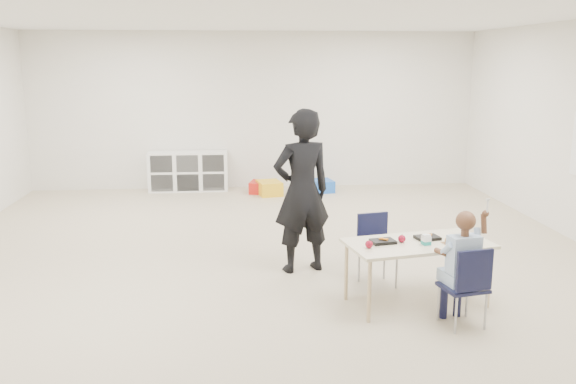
{
  "coord_description": "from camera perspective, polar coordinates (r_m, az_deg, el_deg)",
  "views": [
    {
      "loc": [
        -0.36,
        -6.55,
        2.28
      ],
      "look_at": [
        0.22,
        0.07,
        0.85
      ],
      "focal_mm": 38.0,
      "sensor_mm": 36.0,
      "label": 1
    }
  ],
  "objects": [
    {
      "name": "cubby_shelf",
      "position": [
        11.03,
        -9.31,
        1.93
      ],
      "size": [
        1.4,
        0.4,
        0.7
      ],
      "primitive_type": "cube",
      "color": "white",
      "rests_on": "ground"
    },
    {
      "name": "chair_far",
      "position": [
        6.36,
        8.42,
        -5.48
      ],
      "size": [
        0.42,
        0.4,
        0.74
      ],
      "primitive_type": null,
      "rotation": [
        0.0,
        0.0,
        0.2
      ],
      "color": "black",
      "rests_on": "ground"
    },
    {
      "name": "bin_red",
      "position": [
        10.76,
        -2.65,
        0.47
      ],
      "size": [
        0.41,
        0.48,
        0.2
      ],
      "primitive_type": "cube",
      "rotation": [
        0.0,
        0.0,
        -0.23
      ],
      "color": "red",
      "rests_on": "ground"
    },
    {
      "name": "milk_carton",
      "position": [
        5.77,
        12.8,
        -4.42
      ],
      "size": [
        0.08,
        0.08,
        0.1
      ],
      "primitive_type": "cube",
      "rotation": [
        0.0,
        0.0,
        0.2
      ],
      "color": "white",
      "rests_on": "table"
    },
    {
      "name": "apple_near",
      "position": [
        5.82,
        10.6,
        -4.32
      ],
      "size": [
        0.07,
        0.07,
        0.07
      ],
      "primitive_type": "sphere",
      "color": "maroon",
      "rests_on": "table"
    },
    {
      "name": "apple_far",
      "position": [
        5.6,
        7.59,
        -4.88
      ],
      "size": [
        0.07,
        0.07,
        0.07
      ],
      "primitive_type": "sphere",
      "color": "maroon",
      "rests_on": "table"
    },
    {
      "name": "lunch_tray_near",
      "position": [
        5.98,
        12.92,
        -4.19
      ],
      "size": [
        0.25,
        0.2,
        0.03
      ],
      "primitive_type": "cube",
      "rotation": [
        0.0,
        0.0,
        0.2
      ],
      "color": "black",
      "rests_on": "table"
    },
    {
      "name": "room",
      "position": [
        6.62,
        -1.85,
        4.5
      ],
      "size": [
        9.0,
        9.02,
        2.8
      ],
      "color": "beige",
      "rests_on": "ground"
    },
    {
      "name": "lunch_tray_far",
      "position": [
        5.78,
        8.87,
        -4.59
      ],
      "size": [
        0.25,
        0.2,
        0.03
      ],
      "primitive_type": "cube",
      "rotation": [
        0.0,
        0.0,
        0.2
      ],
      "color": "black",
      "rests_on": "table"
    },
    {
      "name": "adult",
      "position": [
        6.6,
        1.31,
        0.05
      ],
      "size": [
        0.75,
        0.6,
        1.79
      ],
      "primitive_type": "imported",
      "rotation": [
        0.0,
        0.0,
        3.43
      ],
      "color": "black",
      "rests_on": "ground"
    },
    {
      "name": "bin_blue",
      "position": [
        10.86,
        3.25,
        0.59
      ],
      "size": [
        0.41,
        0.48,
        0.21
      ],
      "primitive_type": "cube",
      "rotation": [
        0.0,
        0.0,
        0.19
      ],
      "color": "blue",
      "rests_on": "ground"
    },
    {
      "name": "table",
      "position": [
        5.97,
        11.95,
        -7.38
      ],
      "size": [
        1.44,
        0.92,
        0.61
      ],
      "rotation": [
        0.0,
        0.0,
        0.2
      ],
      "color": "beige",
      "rests_on": "ground"
    },
    {
      "name": "chair_near",
      "position": [
        5.58,
        16.05,
        -8.4
      ],
      "size": [
        0.42,
        0.4,
        0.74
      ],
      "primitive_type": null,
      "rotation": [
        0.0,
        0.0,
        0.2
      ],
      "color": "black",
      "rests_on": "ground"
    },
    {
      "name": "bin_yellow",
      "position": [
        10.59,
        -1.76,
        0.38
      ],
      "size": [
        0.47,
        0.55,
        0.24
      ],
      "primitive_type": "cube",
      "rotation": [
        0.0,
        0.0,
        0.21
      ],
      "color": "yellow",
      "rests_on": "ground"
    },
    {
      "name": "child",
      "position": [
        5.51,
        16.18,
        -6.33
      ],
      "size": [
        0.58,
        0.58,
        1.16
      ],
      "primitive_type": null,
      "rotation": [
        0.0,
        0.0,
        0.2
      ],
      "color": "#A5B7E0",
      "rests_on": "chair_near"
    },
    {
      "name": "bread_roll",
      "position": [
        5.88,
        14.89,
        -4.38
      ],
      "size": [
        0.09,
        0.09,
        0.07
      ],
      "primitive_type": "ellipsoid",
      "color": "#BD834D",
      "rests_on": "table"
    }
  ]
}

